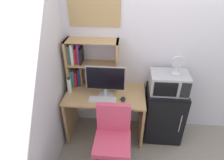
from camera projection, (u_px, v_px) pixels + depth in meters
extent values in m
cube|color=silver|center=(207.00, 54.00, 2.71)|extent=(6.40, 0.04, 2.60)
cube|color=silver|center=(1.00, 130.00, 1.48)|extent=(0.04, 4.40, 2.60)
cube|color=tan|center=(105.00, 94.00, 2.80)|extent=(1.13, 0.64, 0.03)
cube|color=tan|center=(71.00, 113.00, 3.05)|extent=(0.04, 0.57, 0.75)
cube|color=tan|center=(142.00, 117.00, 2.96)|extent=(0.04, 0.57, 0.75)
cube|color=tan|center=(69.00, 63.00, 2.81)|extent=(0.03, 0.26, 0.72)
cube|color=tan|center=(117.00, 65.00, 2.76)|extent=(0.03, 0.26, 0.72)
cube|color=tan|center=(91.00, 41.00, 2.60)|extent=(0.73, 0.26, 0.01)
cube|color=tan|center=(93.00, 64.00, 2.78)|extent=(0.67, 0.26, 0.01)
cube|color=teal|center=(73.00, 77.00, 2.95)|extent=(0.02, 0.19, 0.26)
cube|color=teal|center=(75.00, 77.00, 2.94)|extent=(0.03, 0.19, 0.27)
cube|color=#B21E1E|center=(77.00, 77.00, 2.94)|extent=(0.03, 0.19, 0.25)
cube|color=navy|center=(80.00, 76.00, 2.95)|extent=(0.03, 0.15, 0.27)
cube|color=brown|center=(82.00, 75.00, 2.93)|extent=(0.03, 0.14, 0.32)
cube|color=teal|center=(71.00, 54.00, 2.76)|extent=(0.04, 0.15, 0.25)
cube|color=silver|center=(73.00, 53.00, 2.74)|extent=(0.04, 0.20, 0.30)
cube|color=#B21E1E|center=(77.00, 55.00, 2.76)|extent=(0.03, 0.17, 0.23)
cube|color=purple|center=(79.00, 53.00, 2.74)|extent=(0.03, 0.16, 0.29)
cube|color=black|center=(81.00, 55.00, 2.75)|extent=(0.02, 0.20, 0.23)
cylinder|color=#B7B7BC|center=(106.00, 96.00, 2.74)|extent=(0.21, 0.21, 0.02)
cylinder|color=#B7B7BC|center=(106.00, 92.00, 2.71)|extent=(0.04, 0.04, 0.11)
cube|color=#B7B7BC|center=(105.00, 78.00, 2.60)|extent=(0.53, 0.01, 0.35)
cube|color=black|center=(105.00, 78.00, 2.60)|extent=(0.50, 0.02, 0.32)
cube|color=silver|center=(102.00, 100.00, 2.66)|extent=(0.37, 0.12, 0.02)
ellipsoid|color=black|center=(123.00, 99.00, 2.65)|extent=(0.07, 0.10, 0.04)
cylinder|color=silver|center=(69.00, 86.00, 2.77)|extent=(0.06, 0.06, 0.22)
cylinder|color=black|center=(68.00, 79.00, 2.71)|extent=(0.03, 0.03, 0.02)
cube|color=black|center=(163.00, 114.00, 2.97)|extent=(0.55, 0.47, 0.84)
cube|color=black|center=(166.00, 125.00, 2.76)|extent=(0.53, 0.01, 0.80)
cylinder|color=#B2B2B7|center=(180.00, 124.00, 2.72)|extent=(0.01, 0.01, 0.29)
cube|color=#ADADB2|center=(169.00, 82.00, 2.68)|extent=(0.51, 0.36, 0.27)
cube|color=black|center=(165.00, 90.00, 2.53)|extent=(0.31, 0.01, 0.21)
cube|color=black|center=(186.00, 91.00, 2.51)|extent=(0.12, 0.01, 0.22)
cylinder|color=silver|center=(176.00, 74.00, 2.60)|extent=(0.11, 0.11, 0.01)
cylinder|color=silver|center=(176.00, 70.00, 2.57)|extent=(0.02, 0.02, 0.09)
cylinder|color=silver|center=(178.00, 62.00, 2.50)|extent=(0.16, 0.03, 0.16)
cylinder|color=black|center=(112.00, 156.00, 2.52)|extent=(0.04, 0.04, 0.46)
cube|color=#D84766|center=(112.00, 143.00, 2.39)|extent=(0.44, 0.44, 0.07)
cube|color=#D84766|center=(114.00, 117.00, 2.44)|extent=(0.42, 0.06, 0.40)
cube|color=tan|center=(94.00, 10.00, 2.51)|extent=(0.68, 0.02, 0.42)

